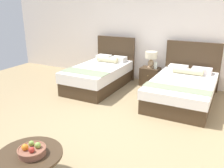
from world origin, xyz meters
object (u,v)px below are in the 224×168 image
object	(u,v)px
coffee_table	(30,160)
fruit_bowl	(32,150)
table_lamp	(151,57)
vase	(156,65)
bed_near_window	(100,75)
bed_near_corner	(183,89)
nightstand	(150,76)

from	to	relation	value
coffee_table	fruit_bowl	distance (m)	0.17
table_lamp	vase	xyz separation A→B (m)	(0.16, -0.06, -0.21)
bed_near_window	coffee_table	size ratio (longest dim) A/B	2.58
bed_near_corner	vase	size ratio (longest dim) A/B	11.84
nightstand	coffee_table	world-z (taller)	nightstand
table_lamp	bed_near_window	bearing A→B (deg)	-146.25
bed_near_corner	nightstand	world-z (taller)	bed_near_corner
bed_near_window	bed_near_corner	xyz separation A→B (m)	(2.26, 0.01, -0.03)
nightstand	coffee_table	size ratio (longest dim) A/B	0.63
fruit_bowl	nightstand	bearing A→B (deg)	89.46
vase	fruit_bowl	bearing A→B (deg)	-92.57
bed_near_window	nightstand	distance (m)	1.42
table_lamp	vase	world-z (taller)	table_lamp
nightstand	fruit_bowl	world-z (taller)	fruit_bowl
bed_near_corner	coffee_table	bearing A→B (deg)	-107.35
bed_near_window	nightstand	xyz separation A→B (m)	(1.19, 0.78, -0.08)
vase	fruit_bowl	size ratio (longest dim) A/B	0.53
bed_near_window	fruit_bowl	size ratio (longest dim) A/B	6.07
bed_near_window	bed_near_corner	distance (m)	2.26
bed_near_corner	table_lamp	bearing A→B (deg)	143.61
bed_near_window	vase	bearing A→B (deg)	28.65
nightstand	bed_near_window	bearing A→B (deg)	-146.92
table_lamp	fruit_bowl	xyz separation A→B (m)	(-0.04, -4.46, -0.32)
bed_near_window	vase	size ratio (longest dim) A/B	11.47
bed_near_corner	nightstand	size ratio (longest dim) A/B	4.26
bed_near_corner	fruit_bowl	distance (m)	3.84
table_lamp	fruit_bowl	size ratio (longest dim) A/B	1.27
nightstand	table_lamp	size ratio (longest dim) A/B	1.16
bed_near_corner	vase	xyz separation A→B (m)	(-0.91, 0.73, 0.30)
bed_near_corner	vase	distance (m)	1.20
bed_near_window	nightstand	bearing A→B (deg)	33.08
bed_near_corner	fruit_bowl	size ratio (longest dim) A/B	6.27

